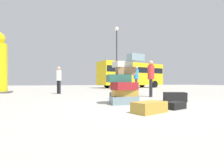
{
  "coord_description": "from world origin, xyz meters",
  "views": [
    {
      "loc": [
        -2.5,
        -4.28,
        0.65
      ],
      "look_at": [
        -0.46,
        1.38,
        0.6
      ],
      "focal_mm": 27.02,
      "sensor_mm": 36.0,
      "label": 1
    }
  ],
  "objects_px": {
    "person_bearded_onlooker": "(151,75)",
    "suitcase_tower": "(124,84)",
    "suitcase_tan_behind_tower": "(149,107)",
    "parked_bus": "(131,74)",
    "lamp_post": "(117,48)",
    "suitcase_black_foreground_far": "(175,105)",
    "person_tourist_with_camera": "(136,77)",
    "person_passerby_in_red": "(59,78)",
    "suitcase_black_right_side": "(175,97)",
    "suitcase_charcoal_foreground_near": "(117,96)"
  },
  "relations": [
    {
      "from": "person_bearded_onlooker",
      "to": "person_passerby_in_red",
      "type": "relative_size",
      "value": 1.05
    },
    {
      "from": "suitcase_tan_behind_tower",
      "to": "parked_bus",
      "type": "bearing_deg",
      "value": 46.75
    },
    {
      "from": "person_passerby_in_red",
      "to": "suitcase_tan_behind_tower",
      "type": "bearing_deg",
      "value": -11.59
    },
    {
      "from": "person_bearded_onlooker",
      "to": "person_tourist_with_camera",
      "type": "bearing_deg",
      "value": -152.04
    },
    {
      "from": "suitcase_tan_behind_tower",
      "to": "lamp_post",
      "type": "xyz_separation_m",
      "value": [
        3.57,
        11.05,
        3.63
      ]
    },
    {
      "from": "suitcase_tower",
      "to": "suitcase_black_foreground_far",
      "type": "relative_size",
      "value": 2.84
    },
    {
      "from": "suitcase_tan_behind_tower",
      "to": "parked_bus",
      "type": "relative_size",
      "value": 0.08
    },
    {
      "from": "suitcase_tan_behind_tower",
      "to": "suitcase_charcoal_foreground_near",
      "type": "height_order",
      "value": "suitcase_charcoal_foreground_near"
    },
    {
      "from": "suitcase_charcoal_foreground_near",
      "to": "person_passerby_in_red",
      "type": "distance_m",
      "value": 4.57
    },
    {
      "from": "person_tourist_with_camera",
      "to": "lamp_post",
      "type": "xyz_separation_m",
      "value": [
        0.85,
        5.32,
        2.76
      ]
    },
    {
      "from": "suitcase_charcoal_foreground_near",
      "to": "person_bearded_onlooker",
      "type": "xyz_separation_m",
      "value": [
        1.79,
        0.34,
        0.86
      ]
    },
    {
      "from": "suitcase_black_right_side",
      "to": "person_passerby_in_red",
      "type": "height_order",
      "value": "person_passerby_in_red"
    },
    {
      "from": "suitcase_tower",
      "to": "lamp_post",
      "type": "relative_size",
      "value": 0.26
    },
    {
      "from": "suitcase_charcoal_foreground_near",
      "to": "suitcase_black_right_side",
      "type": "bearing_deg",
      "value": -55.78
    },
    {
      "from": "suitcase_tan_behind_tower",
      "to": "suitcase_charcoal_foreground_near",
      "type": "distance_m",
      "value": 3.2
    },
    {
      "from": "suitcase_tower",
      "to": "person_tourist_with_camera",
      "type": "bearing_deg",
      "value": 57.96
    },
    {
      "from": "person_bearded_onlooker",
      "to": "suitcase_tower",
      "type": "bearing_deg",
      "value": -9.07
    },
    {
      "from": "suitcase_tower",
      "to": "person_tourist_with_camera",
      "type": "xyz_separation_m",
      "value": [
        2.65,
        4.24,
        0.38
      ]
    },
    {
      "from": "suitcase_black_right_side",
      "to": "lamp_post",
      "type": "distance_m",
      "value": 10.21
    },
    {
      "from": "suitcase_tower",
      "to": "person_bearded_onlooker",
      "type": "distance_m",
      "value": 3.02
    },
    {
      "from": "suitcase_black_foreground_far",
      "to": "person_bearded_onlooker",
      "type": "xyz_separation_m",
      "value": [
        1.41,
        3.24,
        0.9
      ]
    },
    {
      "from": "person_bearded_onlooker",
      "to": "person_passerby_in_red",
      "type": "xyz_separation_m",
      "value": [
        -3.87,
        3.65,
        -0.05
      ]
    },
    {
      "from": "suitcase_black_foreground_far",
      "to": "suitcase_charcoal_foreground_near",
      "type": "xyz_separation_m",
      "value": [
        -0.38,
        2.91,
        0.05
      ]
    },
    {
      "from": "suitcase_black_right_side",
      "to": "lamp_post",
      "type": "relative_size",
      "value": 0.13
    },
    {
      "from": "suitcase_charcoal_foreground_near",
      "to": "suitcase_tan_behind_tower",
      "type": "bearing_deg",
      "value": -109.5
    },
    {
      "from": "suitcase_tan_behind_tower",
      "to": "person_passerby_in_red",
      "type": "height_order",
      "value": "person_passerby_in_red"
    },
    {
      "from": "parked_bus",
      "to": "suitcase_tower",
      "type": "bearing_deg",
      "value": -128.58
    },
    {
      "from": "person_bearded_onlooker",
      "to": "person_tourist_with_camera",
      "type": "xyz_separation_m",
      "value": [
        0.43,
        2.23,
        -0.0
      ]
    },
    {
      "from": "suitcase_tower",
      "to": "suitcase_charcoal_foreground_near",
      "type": "distance_m",
      "value": 1.79
    },
    {
      "from": "suitcase_black_foreground_far",
      "to": "suitcase_tan_behind_tower",
      "type": "height_order",
      "value": "suitcase_tan_behind_tower"
    },
    {
      "from": "suitcase_black_foreground_far",
      "to": "person_tourist_with_camera",
      "type": "bearing_deg",
      "value": 55.5
    },
    {
      "from": "person_bearded_onlooker",
      "to": "parked_bus",
      "type": "height_order",
      "value": "parked_bus"
    },
    {
      "from": "suitcase_black_right_side",
      "to": "suitcase_charcoal_foreground_near",
      "type": "height_order",
      "value": "suitcase_black_right_side"
    },
    {
      "from": "suitcase_charcoal_foreground_near",
      "to": "person_tourist_with_camera",
      "type": "relative_size",
      "value": 0.31
    },
    {
      "from": "person_bearded_onlooker",
      "to": "person_passerby_in_red",
      "type": "distance_m",
      "value": 5.32
    },
    {
      "from": "suitcase_black_foreground_far",
      "to": "parked_bus",
      "type": "height_order",
      "value": "parked_bus"
    },
    {
      "from": "person_tourist_with_camera",
      "to": "person_bearded_onlooker",
      "type": "bearing_deg",
      "value": 25.38
    },
    {
      "from": "suitcase_black_foreground_far",
      "to": "lamp_post",
      "type": "relative_size",
      "value": 0.09
    },
    {
      "from": "suitcase_black_foreground_far",
      "to": "parked_bus",
      "type": "bearing_deg",
      "value": 51.1
    },
    {
      "from": "person_bearded_onlooker",
      "to": "lamp_post",
      "type": "relative_size",
      "value": 0.29
    },
    {
      "from": "suitcase_black_right_side",
      "to": "parked_bus",
      "type": "xyz_separation_m",
      "value": [
        5.76,
        14.97,
        1.68
      ]
    },
    {
      "from": "suitcase_black_foreground_far",
      "to": "person_passerby_in_red",
      "type": "relative_size",
      "value": 0.33
    },
    {
      "from": "lamp_post",
      "to": "person_bearded_onlooker",
      "type": "bearing_deg",
      "value": -99.62
    },
    {
      "from": "suitcase_black_foreground_far",
      "to": "lamp_post",
      "type": "xyz_separation_m",
      "value": [
        2.69,
        10.79,
        3.66
      ]
    },
    {
      "from": "suitcase_black_foreground_far",
      "to": "suitcase_tan_behind_tower",
      "type": "distance_m",
      "value": 0.92
    },
    {
      "from": "suitcase_black_right_side",
      "to": "person_bearded_onlooker",
      "type": "distance_m",
      "value": 2.08
    },
    {
      "from": "lamp_post",
      "to": "person_tourist_with_camera",
      "type": "bearing_deg",
      "value": -99.08
    },
    {
      "from": "suitcase_black_right_side",
      "to": "parked_bus",
      "type": "distance_m",
      "value": 16.13
    },
    {
      "from": "suitcase_charcoal_foreground_near",
      "to": "lamp_post",
      "type": "relative_size",
      "value": 0.09
    },
    {
      "from": "person_passerby_in_red",
      "to": "suitcase_tower",
      "type": "bearing_deg",
      "value": -7.81
    }
  ]
}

